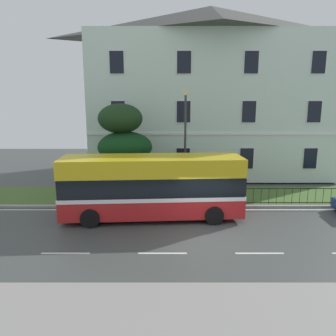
{
  "coord_description": "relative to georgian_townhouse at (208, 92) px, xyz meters",
  "views": [
    {
      "loc": [
        -1.78,
        -14.13,
        6.14
      ],
      "look_at": [
        -1.73,
        4.06,
        2.38
      ],
      "focal_mm": 34.62,
      "sensor_mm": 36.0,
      "label": 1
    }
  ],
  "objects": [
    {
      "name": "ground_plane",
      "position": [
        -1.69,
        -13.29,
        -6.96
      ],
      "size": [
        60.0,
        56.0,
        0.18
      ],
      "color": "#414544"
    },
    {
      "name": "street_lamp_post",
      "position": [
        -2.43,
        -8.66,
        -2.96
      ],
      "size": [
        0.36,
        0.24,
        6.73
      ],
      "color": "#333338",
      "rests_on": "ground_plane"
    },
    {
      "name": "single_decker_bus",
      "position": [
        -4.29,
        -11.65,
        -5.2
      ],
      "size": [
        9.57,
        3.14,
        3.31
      ],
      "rotation": [
        0.0,
        0.0,
        0.06
      ],
      "color": "red",
      "rests_on": "ground_plane"
    },
    {
      "name": "iron_verge_railing",
      "position": [
        0.0,
        -9.65,
        -6.31
      ],
      "size": [
        14.37,
        0.04,
        0.97
      ],
      "color": "black",
      "rests_on": "ground_plane"
    },
    {
      "name": "evergreen_tree",
      "position": [
        -6.35,
        -7.28,
        -4.23
      ],
      "size": [
        4.16,
        4.18,
        5.89
      ],
      "color": "#423328",
      "rests_on": "ground_plane"
    },
    {
      "name": "georgian_townhouse",
      "position": [
        0.0,
        0.0,
        0.0
      ],
      "size": [
        19.18,
        9.33,
        13.56
      ],
      "color": "silver",
      "rests_on": "ground_plane"
    }
  ]
}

